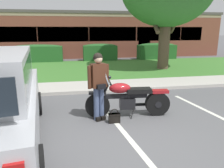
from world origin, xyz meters
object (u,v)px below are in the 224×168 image
at_px(motorcycle, 131,98).
at_px(hedge_center_left, 38,53).
at_px(hedge_center_right, 100,52).
at_px(handbag, 114,117).
at_px(rider_person, 99,82).
at_px(hedge_right, 157,51).
at_px(brick_building, 85,34).

distance_m(motorcycle, hedge_center_left, 11.19).
bearing_deg(hedge_center_right, handbag, -95.56).
xyz_separation_m(rider_person, handbag, (0.35, -0.28, -0.85)).
distance_m(rider_person, hedge_right, 12.06).
distance_m(hedge_center_right, hedge_right, 4.35).
xyz_separation_m(handbag, hedge_center_left, (-3.29, 10.87, 0.51)).
relative_size(motorcycle, hedge_center_right, 0.92).
height_order(motorcycle, handbag, motorcycle).
bearing_deg(brick_building, handbag, -91.28).
xyz_separation_m(rider_person, brick_building, (0.74, 17.16, 0.82)).
height_order(handbag, hedge_center_left, hedge_center_left).
relative_size(hedge_right, brick_building, 0.13).
bearing_deg(brick_building, hedge_center_right, -84.19).
xyz_separation_m(hedge_center_left, hedge_center_right, (4.35, -0.00, 0.00)).
relative_size(rider_person, handbag, 4.74).
distance_m(hedge_center_left, brick_building, 7.62).
bearing_deg(handbag, brick_building, 88.72).
bearing_deg(motorcycle, rider_person, -175.01).
bearing_deg(motorcycle, hedge_center_right, 87.03).
relative_size(hedge_center_right, brick_building, 0.11).
bearing_deg(hedge_center_left, rider_person, -74.44).
height_order(rider_person, handbag, rider_person).
distance_m(handbag, hedge_center_left, 11.37).
bearing_deg(rider_person, brick_building, 87.54).
bearing_deg(motorcycle, brick_building, 90.41).
xyz_separation_m(hedge_center_left, hedge_right, (8.71, 0.00, 0.00)).
xyz_separation_m(motorcycle, brick_building, (-0.12, 17.09, 1.33)).
bearing_deg(hedge_right, hedge_center_right, -180.00).
height_order(rider_person, hedge_right, rider_person).
bearing_deg(hedge_center_left, motorcycle, -70.10).
bearing_deg(hedge_center_left, handbag, -73.14).
distance_m(hedge_center_right, brick_building, 6.70).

